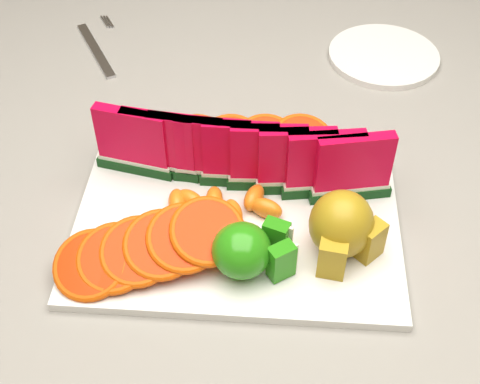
# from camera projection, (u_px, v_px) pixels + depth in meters

# --- Properties ---
(table) EXTENTS (1.40, 0.90, 0.75)m
(table) POSITION_uv_depth(u_px,v_px,m) (212.00, 227.00, 0.97)
(table) COLOR #442115
(table) RESTS_ON ground
(tablecloth) EXTENTS (1.53, 1.03, 0.20)m
(tablecloth) POSITION_uv_depth(u_px,v_px,m) (211.00, 197.00, 0.93)
(tablecloth) COLOR slate
(tablecloth) RESTS_ON table
(platter) EXTENTS (0.40, 0.30, 0.01)m
(platter) POSITION_uv_depth(u_px,v_px,m) (237.00, 218.00, 0.84)
(platter) COLOR silver
(platter) RESTS_ON tablecloth
(apple_cluster) EXTENTS (0.10, 0.08, 0.06)m
(apple_cluster) POSITION_uv_depth(u_px,v_px,m) (248.00, 250.00, 0.75)
(apple_cluster) COLOR #288215
(apple_cluster) RESTS_ON platter
(pear_cluster) EXTENTS (0.10, 0.10, 0.08)m
(pear_cluster) POSITION_uv_depth(u_px,v_px,m) (343.00, 227.00, 0.77)
(pear_cluster) COLOR #AA7E15
(pear_cluster) RESTS_ON platter
(side_plate) EXTENTS (0.19, 0.19, 0.01)m
(side_plate) POSITION_uv_depth(u_px,v_px,m) (384.00, 56.00, 1.09)
(side_plate) COLOR silver
(side_plate) RESTS_ON tablecloth
(fork) EXTENTS (0.10, 0.19, 0.00)m
(fork) POSITION_uv_depth(u_px,v_px,m) (97.00, 47.00, 1.11)
(fork) COLOR silver
(fork) RESTS_ON tablecloth
(watermelon_row) EXTENTS (0.39, 0.07, 0.10)m
(watermelon_row) POSITION_uv_depth(u_px,v_px,m) (241.00, 156.00, 0.84)
(watermelon_row) COLOR #0F3917
(watermelon_row) RESTS_ON platter
(orange_fan_front) EXTENTS (0.24, 0.15, 0.06)m
(orange_fan_front) POSITION_uv_depth(u_px,v_px,m) (149.00, 248.00, 0.76)
(orange_fan_front) COLOR #CE4D07
(orange_fan_front) RESTS_ON platter
(orange_fan_back) EXTENTS (0.29, 0.11, 0.05)m
(orange_fan_back) POSITION_uv_depth(u_px,v_px,m) (231.00, 141.00, 0.90)
(orange_fan_back) COLOR #CE4D07
(orange_fan_back) RESTS_ON platter
(tangerine_segments) EXTENTS (0.15, 0.08, 0.03)m
(tangerine_segments) POSITION_uv_depth(u_px,v_px,m) (223.00, 204.00, 0.83)
(tangerine_segments) COLOR orange
(tangerine_segments) RESTS_ON platter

